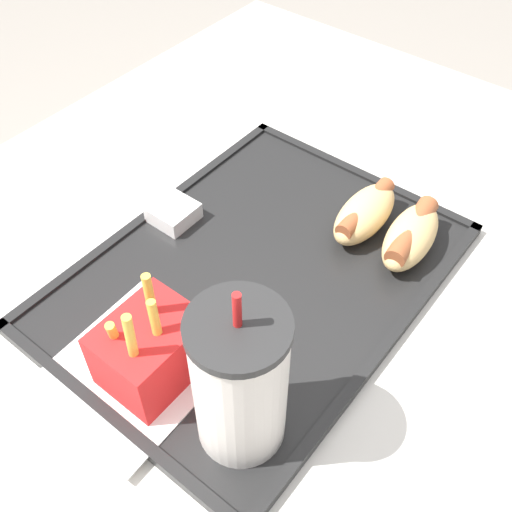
# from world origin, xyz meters

# --- Properties ---
(ground_plane) EXTENTS (8.00, 8.00, 0.00)m
(ground_plane) POSITION_xyz_m (0.00, 0.00, 0.00)
(ground_plane) COLOR gray
(dining_table) EXTENTS (1.13, 0.83, 0.73)m
(dining_table) POSITION_xyz_m (0.00, 0.00, 0.36)
(dining_table) COLOR beige
(dining_table) RESTS_ON ground_plane
(food_tray) EXTENTS (0.47, 0.35, 0.01)m
(food_tray) POSITION_xyz_m (0.01, 0.04, 0.73)
(food_tray) COLOR black
(food_tray) RESTS_ON dining_table
(paper_napkin) EXTENTS (0.18, 0.16, 0.00)m
(paper_napkin) POSITION_xyz_m (0.18, 0.02, 0.74)
(paper_napkin) COLOR white
(paper_napkin) RESTS_ON food_tray
(soda_cup) EXTENTS (0.08, 0.08, 0.20)m
(soda_cup) POSITION_xyz_m (0.17, 0.15, 0.82)
(soda_cup) COLOR silver
(soda_cup) RESTS_ON food_tray
(hot_dog_far) EXTENTS (0.12, 0.07, 0.05)m
(hot_dog_far) POSITION_xyz_m (-0.13, 0.16, 0.76)
(hot_dog_far) COLOR #DBB270
(hot_dog_far) RESTS_ON food_tray
(hot_dog_near) EXTENTS (0.12, 0.06, 0.05)m
(hot_dog_near) POSITION_xyz_m (-0.13, 0.09, 0.76)
(hot_dog_near) COLOR #DBB270
(hot_dog_near) RESTS_ON food_tray
(fries_carton) EXTENTS (0.10, 0.08, 0.13)m
(fries_carton) POSITION_xyz_m (0.17, 0.04, 0.78)
(fries_carton) COLOR red
(fries_carton) RESTS_ON food_tray
(sauce_cup_mayo) EXTENTS (0.05, 0.05, 0.02)m
(sauce_cup_mayo) POSITION_xyz_m (-0.00, -0.10, 0.75)
(sauce_cup_mayo) COLOR silver
(sauce_cup_mayo) RESTS_ON food_tray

